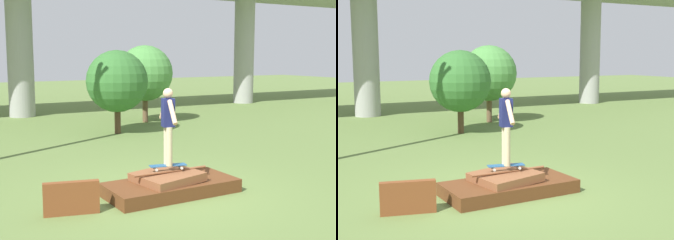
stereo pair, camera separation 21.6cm
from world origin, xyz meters
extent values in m
plane|color=olive|center=(0.00, 0.00, 0.00)|extent=(80.00, 80.00, 0.00)
cube|color=#5B3319|center=(0.00, 0.00, 0.13)|extent=(2.56, 1.23, 0.26)
cube|color=brown|center=(-0.07, 0.03, 0.34)|extent=(1.30, 1.21, 0.21)
cylinder|color=brown|center=(0.00, 0.00, 0.45)|extent=(1.56, 0.05, 0.05)
cube|color=brown|center=(-2.04, -0.21, 0.28)|extent=(0.94, 0.35, 0.57)
cube|color=#23517F|center=(-0.03, 0.07, 0.56)|extent=(0.75, 0.35, 0.01)
cylinder|color=silver|center=(0.24, 0.10, 0.50)|extent=(0.06, 0.04, 0.05)
cylinder|color=silver|center=(0.20, -0.06, 0.50)|extent=(0.06, 0.04, 0.05)
cylinder|color=silver|center=(-0.26, 0.21, 0.50)|extent=(0.06, 0.04, 0.05)
cylinder|color=silver|center=(-0.29, 0.04, 0.50)|extent=(0.06, 0.04, 0.05)
cylinder|color=#C6B78E|center=(-0.01, 0.16, 0.94)|extent=(0.12, 0.12, 0.75)
cylinder|color=#C6B78E|center=(-0.05, -0.01, 0.94)|extent=(0.12, 0.12, 0.75)
cube|color=#191E51|center=(-0.03, 0.07, 1.58)|extent=(0.26, 0.25, 0.54)
sphere|color=tan|center=(-0.03, 0.07, 1.95)|extent=(0.19, 0.19, 0.19)
cylinder|color=tan|center=(0.03, 0.35, 1.62)|extent=(0.18, 0.43, 0.44)
cylinder|color=tan|center=(-0.09, -0.20, 1.62)|extent=(0.18, 0.43, 0.44)
cylinder|color=#9E9E99|center=(0.00, 13.14, 2.92)|extent=(1.10, 1.10, 5.84)
cylinder|color=#9E9E99|center=(12.10, 13.14, 2.92)|extent=(1.10, 1.10, 5.84)
cylinder|color=#4C3823|center=(1.87, 7.00, 0.45)|extent=(0.21, 0.21, 0.89)
sphere|color=#336B2D|center=(1.87, 7.00, 1.78)|extent=(2.10, 2.10, 2.10)
cylinder|color=brown|center=(3.90, 8.97, 0.51)|extent=(0.21, 0.21, 1.01)
sphere|color=#4C8E42|center=(3.90, 8.97, 1.95)|extent=(2.20, 2.20, 2.20)
camera|label=1|loc=(-4.32, -7.62, 2.67)|focal=50.00mm
camera|label=2|loc=(-4.13, -7.72, 2.67)|focal=50.00mm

